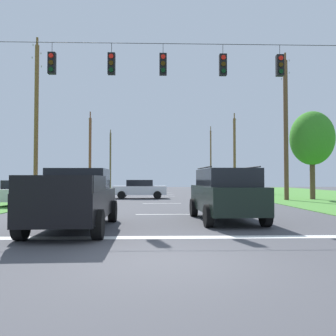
{
  "coord_description": "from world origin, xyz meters",
  "views": [
    {
      "loc": [
        -0.23,
        -6.72,
        1.61
      ],
      "look_at": [
        0.25,
        10.12,
        2.15
      ],
      "focal_mm": 36.11,
      "sensor_mm": 36.0,
      "label": 1
    }
  ],
  "objects": [
    {
      "name": "distant_car_oncoming",
      "position": [
        -8.57,
        14.22,
        0.79
      ],
      "size": [
        2.17,
        4.38,
        1.52
      ],
      "color": "silver",
      "rests_on": "ground"
    },
    {
      "name": "overhead_signal_span",
      "position": [
        0.03,
        8.06,
        4.58
      ],
      "size": [
        17.47,
        0.31,
        7.97
      ],
      "color": "brown",
      "rests_on": "ground"
    },
    {
      "name": "tree_roadside_right",
      "position": [
        11.76,
        19.19,
        4.75
      ],
      "size": [
        3.35,
        3.35,
        6.88
      ],
      "color": "brown",
      "rests_on": "ground"
    },
    {
      "name": "utility_pole_far_left",
      "position": [
        -8.58,
        16.47,
        5.72
      ],
      "size": [
        0.28,
        1.85,
        11.35
      ],
      "color": "brown",
      "rests_on": "ground"
    },
    {
      "name": "utility_pole_mid_right",
      "position": [
        9.39,
        18.36,
        5.52
      ],
      "size": [
        0.33,
        1.66,
        11.19
      ],
      "color": "brown",
      "rests_on": "ground"
    },
    {
      "name": "utility_pole_near_left",
      "position": [
        9.07,
        52.79,
        5.32
      ],
      "size": [
        0.26,
        1.94,
        10.95
      ],
      "color": "brown",
      "rests_on": "ground"
    },
    {
      "name": "lane_dash_0",
      "position": [
        0.0,
        8.59,
        0.0
      ],
      "size": [
        2.5,
        0.15,
        0.01
      ],
      "primitive_type": "cube",
      "rotation": [
        0.0,
        0.0,
        1.57
      ],
      "color": "white",
      "rests_on": "ground"
    },
    {
      "name": "distant_car_crossing_white",
      "position": [
        6.05,
        23.18,
        0.79
      ],
      "size": [
        4.36,
        2.15,
        1.52
      ],
      "color": "silver",
      "rests_on": "ground"
    },
    {
      "name": "utility_pole_distant_left",
      "position": [
        -8.6,
        52.26,
        4.98
      ],
      "size": [
        0.29,
        1.59,
        10.2
      ],
      "color": "brown",
      "rests_on": "ground"
    },
    {
      "name": "pickup_truck",
      "position": [
        -2.89,
        4.23,
        0.97
      ],
      "size": [
        2.41,
        5.46,
        1.95
      ],
      "color": "black",
      "rests_on": "ground"
    },
    {
      "name": "distant_car_far_parked",
      "position": [
        -1.75,
        21.02,
        0.79
      ],
      "size": [
        4.35,
        2.12,
        1.52
      ],
      "color": "silver",
      "rests_on": "ground"
    },
    {
      "name": "lane_dash_4",
      "position": [
        0.0,
        32.72,
        0.0
      ],
      "size": [
        2.5,
        0.15,
        0.01
      ],
      "primitive_type": "cube",
      "rotation": [
        0.0,
        0.0,
        1.57
      ],
      "color": "white",
      "rests_on": "ground"
    },
    {
      "name": "utility_pole_distant_right",
      "position": [
        -8.52,
        34.34,
        4.75
      ],
      "size": [
        0.32,
        1.97,
        9.78
      ],
      "color": "brown",
      "rests_on": "ground"
    },
    {
      "name": "lane_dash_2",
      "position": [
        0.0,
        24.55,
        0.0
      ],
      "size": [
        2.5,
        0.15,
        0.01
      ],
      "primitive_type": "cube",
      "rotation": [
        0.0,
        0.0,
        1.57
      ],
      "color": "white",
      "rests_on": "ground"
    },
    {
      "name": "suv_black",
      "position": [
        2.34,
        6.13,
        1.06
      ],
      "size": [
        2.39,
        4.88,
        2.05
      ],
      "color": "black",
      "rests_on": "ground"
    },
    {
      "name": "stop_bar_stripe",
      "position": [
        0.0,
        2.59,
        0.0
      ],
      "size": [
        14.11,
        0.45,
        0.01
      ],
      "primitive_type": "cube",
      "color": "white",
      "rests_on": "ground"
    },
    {
      "name": "ground_plane",
      "position": [
        0.0,
        0.0,
        0.0
      ],
      "size": [
        120.0,
        120.0,
        0.0
      ],
      "primitive_type": "plane",
      "color": "#47474C"
    },
    {
      "name": "utility_pole_far_right",
      "position": [
        9.06,
        34.07,
        4.64
      ],
      "size": [
        0.31,
        1.75,
        9.64
      ],
      "color": "brown",
      "rests_on": "ground"
    },
    {
      "name": "lane_dash_3",
      "position": [
        0.0,
        27.62,
        0.0
      ],
      "size": [
        2.5,
        0.15,
        0.01
      ],
      "primitive_type": "cube",
      "rotation": [
        0.0,
        0.0,
        1.57
      ],
      "color": "white",
      "rests_on": "ground"
    },
    {
      "name": "lane_dash_1",
      "position": [
        0.0,
        15.37,
        0.0
      ],
      "size": [
        2.5,
        0.15,
        0.01
      ],
      "primitive_type": "cube",
      "rotation": [
        0.0,
        0.0,
        1.57
      ],
      "color": "white",
      "rests_on": "ground"
    }
  ]
}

